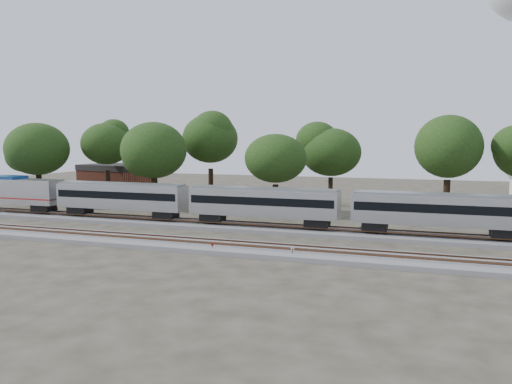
% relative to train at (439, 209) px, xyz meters
% --- Properties ---
extents(ground, '(160.00, 160.00, 0.00)m').
position_rel_train_xyz_m(ground, '(-19.19, -6.00, -3.03)').
color(ground, '#383328').
rests_on(ground, ground).
extents(track_far, '(160.00, 5.00, 0.73)m').
position_rel_train_xyz_m(track_far, '(-19.19, -0.00, -2.83)').
color(track_far, slate).
rests_on(track_far, ground).
extents(track_near, '(160.00, 5.00, 0.73)m').
position_rel_train_xyz_m(track_near, '(-19.19, -10.00, -2.83)').
color(track_near, slate).
rests_on(track_near, ground).
extents(train, '(119.36, 2.90, 4.27)m').
position_rel_train_xyz_m(train, '(0.00, 0.00, 0.00)').
color(train, '#B3B5BB').
rests_on(train, ground).
extents(switch_stand_red, '(0.27, 0.14, 0.89)m').
position_rel_train_xyz_m(switch_stand_red, '(-18.54, -11.60, -2.46)').
color(switch_stand_red, '#512D19').
rests_on(switch_stand_red, ground).
extents(switch_stand_white, '(0.32, 0.10, 1.01)m').
position_rel_train_xyz_m(switch_stand_white, '(-11.56, -11.27, -2.38)').
color(switch_stand_white, '#512D19').
rests_on(switch_stand_white, ground).
extents(switch_lever, '(0.51, 0.31, 0.30)m').
position_rel_train_xyz_m(switch_lever, '(-11.73, -11.94, -2.88)').
color(switch_lever, '#512D19').
rests_on(switch_lever, ground).
extents(brick_building, '(12.36, 9.81, 5.31)m').
position_rel_train_xyz_m(brick_building, '(-51.33, 22.89, -0.36)').
color(brick_building, brown).
rests_on(brick_building, ground).
extents(tree_0, '(8.33, 8.33, 11.74)m').
position_rel_train_xyz_m(tree_0, '(-54.90, 8.78, 5.15)').
color(tree_0, black).
rests_on(tree_0, ground).
extents(tree_1, '(9.04, 9.04, 12.75)m').
position_rel_train_xyz_m(tree_1, '(-48.15, 15.93, 5.85)').
color(tree_1, black).
rests_on(tree_1, ground).
extents(tree_2, '(8.29, 8.29, 11.69)m').
position_rel_train_xyz_m(tree_2, '(-36.03, 9.23, 5.11)').
color(tree_2, black).
rests_on(tree_2, ground).
extents(tree_3, '(9.85, 9.85, 13.88)m').
position_rel_train_xyz_m(tree_3, '(-31.80, 18.56, 6.64)').
color(tree_3, black).
rests_on(tree_3, ground).
extents(tree_4, '(7.34, 7.34, 10.35)m').
position_rel_train_xyz_m(tree_4, '(-19.35, 10.58, 4.17)').
color(tree_4, black).
rests_on(tree_4, ground).
extents(tree_5, '(7.91, 7.91, 11.15)m').
position_rel_train_xyz_m(tree_5, '(-14.02, 20.44, 4.73)').
color(tree_5, black).
rests_on(tree_5, ground).
extents(tree_6, '(8.90, 8.90, 12.55)m').
position_rel_train_xyz_m(tree_6, '(1.26, 14.55, 5.71)').
color(tree_6, black).
rests_on(tree_6, ground).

